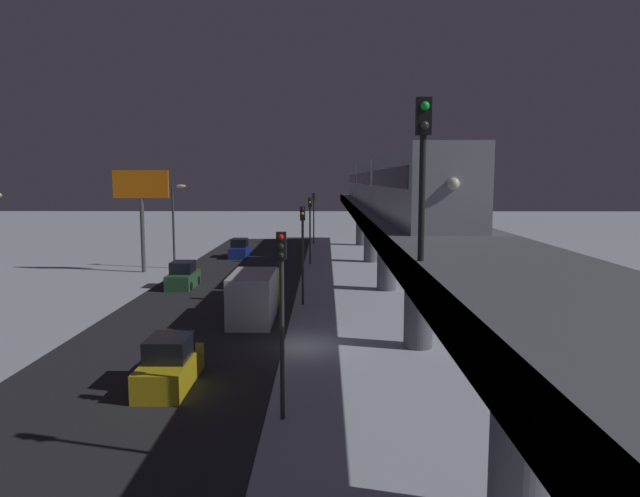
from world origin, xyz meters
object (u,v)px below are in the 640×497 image
(traffic_light_far, at_px, (310,221))
(traffic_light_distant, at_px, (314,210))
(rail_signal, at_px, (423,151))
(box_truck, at_px, (255,295))
(traffic_light_near, at_px, (282,298))
(traffic_light_mid, at_px, (303,241))
(sedan_blue, at_px, (240,250))
(commercial_billboard, at_px, (141,194))
(sedan_green, at_px, (183,277))
(subway_train, at_px, (380,182))
(sedan_yellow, at_px, (170,366))

(traffic_light_far, relative_size, traffic_light_distant, 1.00)
(rail_signal, relative_size, box_truck, 0.54)
(box_truck, relative_size, traffic_light_near, 1.16)
(traffic_light_mid, bearing_deg, sedan_blue, -71.97)
(rail_signal, xyz_separation_m, commercial_billboard, (18.35, -35.84, -1.99))
(box_truck, relative_size, traffic_light_mid, 1.16)
(rail_signal, bearing_deg, traffic_light_mid, -80.37)
(rail_signal, height_order, sedan_green, rail_signal)
(subway_train, relative_size, commercial_billboard, 6.23)
(traffic_light_far, bearing_deg, traffic_light_mid, 90.00)
(sedan_green, xyz_separation_m, sedan_yellow, (-4.60, 20.92, 0.01))
(rail_signal, bearing_deg, sedan_green, -65.39)
(rail_signal, height_order, traffic_light_distant, rail_signal)
(traffic_light_near, bearing_deg, traffic_light_distant, -90.00)
(sedan_blue, bearing_deg, traffic_light_far, 146.45)
(sedan_green, bearing_deg, commercial_billboard, -53.95)
(subway_train, xyz_separation_m, sedan_blue, (13.47, -11.72, -7.07))
(sedan_blue, height_order, traffic_light_mid, traffic_light_mid)
(subway_train, height_order, commercial_billboard, subway_train)
(subway_train, relative_size, box_truck, 7.50)
(traffic_light_distant, height_order, commercial_billboard, commercial_billboard)
(sedan_yellow, height_order, traffic_light_near, traffic_light_near)
(traffic_light_distant, bearing_deg, sedan_yellow, 84.73)
(sedan_green, relative_size, sedan_blue, 0.97)
(rail_signal, height_order, box_truck, rail_signal)
(subway_train, relative_size, traffic_light_mid, 8.67)
(traffic_light_mid, height_order, traffic_light_far, same)
(sedan_green, bearing_deg, sedan_blue, -96.06)
(sedan_green, height_order, traffic_light_far, traffic_light_far)
(traffic_light_far, bearing_deg, rail_signal, 95.39)
(sedan_yellow, relative_size, commercial_billboard, 0.49)
(traffic_light_distant, bearing_deg, rail_signal, 93.74)
(rail_signal, distance_m, sedan_yellow, 14.04)
(traffic_light_far, distance_m, traffic_light_distant, 18.07)
(sedan_yellow, bearing_deg, commercial_billboard, 109.26)
(sedan_green, bearing_deg, traffic_light_far, -127.83)
(box_truck, xyz_separation_m, traffic_light_far, (-2.70, -21.53, 2.85))
(sedan_green, xyz_separation_m, sedan_blue, (-1.80, -16.95, 0.01))
(rail_signal, distance_m, sedan_blue, 47.69)
(traffic_light_near, height_order, traffic_light_mid, same)
(box_truck, distance_m, traffic_light_mid, 5.23)
(sedan_yellow, distance_m, commercial_billboard, 30.36)
(sedan_blue, distance_m, box_truck, 26.94)
(traffic_light_distant, xyz_separation_m, commercial_billboard, (14.51, 22.88, 2.63))
(sedan_yellow, relative_size, traffic_light_near, 0.69)
(traffic_light_far, bearing_deg, commercial_billboard, 18.34)
(traffic_light_far, height_order, commercial_billboard, commercial_billboard)
(sedan_green, relative_size, traffic_light_distant, 0.64)
(sedan_blue, distance_m, commercial_billboard, 13.46)
(sedan_blue, height_order, traffic_light_far, traffic_light_far)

